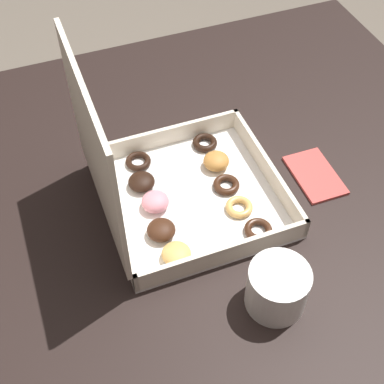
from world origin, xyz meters
TOP-DOWN VIEW (x-y plane):
  - ground_plane at (0.00, 0.00)m, footprint 8.00×8.00m
  - dining_table at (0.00, 0.00)m, footprint 0.99×1.00m
  - donut_box at (-0.01, 0.15)m, footprint 0.30×0.31m
  - coffee_mug at (-0.25, 0.05)m, footprint 0.09×0.09m
  - paper_napkin at (-0.04, -0.14)m, footprint 0.12×0.08m

SIDE VIEW (x-z plane):
  - ground_plane at x=0.00m, z-range 0.00..0.00m
  - dining_table at x=0.00m, z-range 0.28..1.05m
  - paper_napkin at x=-0.04m, z-range 0.77..0.78m
  - coffee_mug at x=-0.25m, z-range 0.77..0.85m
  - donut_box at x=-0.01m, z-range 0.68..0.99m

